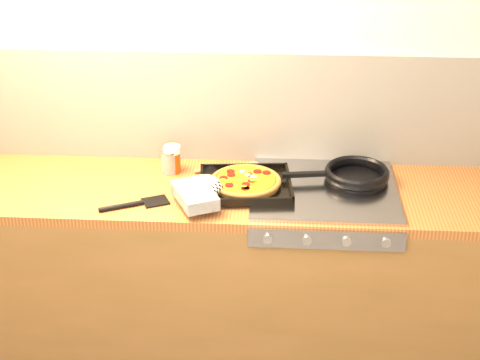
# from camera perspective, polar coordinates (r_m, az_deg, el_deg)

# --- Properties ---
(room_shell) EXTENTS (3.20, 3.20, 3.20)m
(room_shell) POSITION_cam_1_polar(r_m,az_deg,el_deg) (3.24, -1.42, 5.65)
(room_shell) COLOR white
(room_shell) RESTS_ON ground
(counter_run) EXTENTS (3.20, 0.62, 0.90)m
(counter_run) POSITION_cam_1_polar(r_m,az_deg,el_deg) (3.31, -1.71, -7.55)
(counter_run) COLOR brown
(counter_run) RESTS_ON ground
(stovetop) EXTENTS (0.60, 0.56, 0.02)m
(stovetop) POSITION_cam_1_polar(r_m,az_deg,el_deg) (3.07, 6.55, -0.77)
(stovetop) COLOR #A0A1A6
(stovetop) RESTS_ON counter_run
(pizza_on_tray) EXTENTS (0.51, 0.47, 0.06)m
(pizza_on_tray) POSITION_cam_1_polar(r_m,az_deg,el_deg) (3.01, -0.66, -0.39)
(pizza_on_tray) COLOR black
(pizza_on_tray) RESTS_ON stovetop
(frying_pan) EXTENTS (0.47, 0.31, 0.05)m
(frying_pan) POSITION_cam_1_polar(r_m,az_deg,el_deg) (3.14, 8.93, 0.42)
(frying_pan) COLOR black
(frying_pan) RESTS_ON stovetop
(tomato_can) EXTENTS (0.08, 0.08, 0.10)m
(tomato_can) POSITION_cam_1_polar(r_m,az_deg,el_deg) (3.20, -5.53, 1.42)
(tomato_can) COLOR #A80D12
(tomato_can) RESTS_ON counter_run
(juice_glass) EXTENTS (0.08, 0.08, 0.12)m
(juice_glass) POSITION_cam_1_polar(r_m,az_deg,el_deg) (3.21, -5.27, 1.65)
(juice_glass) COLOR #CA3A0B
(juice_glass) RESTS_ON counter_run
(wooden_spoon) EXTENTS (0.29, 0.13, 0.02)m
(wooden_spoon) POSITION_cam_1_polar(r_m,az_deg,el_deg) (3.25, -0.50, 1.05)
(wooden_spoon) COLOR #B6774D
(wooden_spoon) RESTS_ON counter_run
(black_spatula) EXTENTS (0.28, 0.17, 0.02)m
(black_spatula) POSITION_cam_1_polar(r_m,az_deg,el_deg) (2.97, -8.11, -1.86)
(black_spatula) COLOR black
(black_spatula) RESTS_ON counter_run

